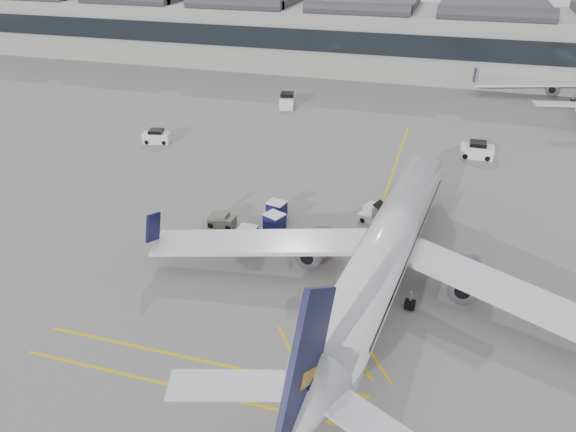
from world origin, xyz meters
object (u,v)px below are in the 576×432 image
(airliner_main, at_px, (384,252))
(ramp_agent_b, at_px, (289,245))
(belt_loader, at_px, (381,218))
(ramp_agent_a, at_px, (339,247))
(baggage_cart_a, at_px, (248,236))
(pushback_tug, at_px, (222,220))

(airliner_main, xyz_separation_m, ramp_agent_b, (-8.24, 2.80, -2.34))
(belt_loader, distance_m, ramp_agent_a, 6.96)
(baggage_cart_a, relative_size, ramp_agent_a, 1.12)
(airliner_main, height_order, belt_loader, airliner_main)
(airliner_main, distance_m, ramp_agent_a, 5.98)
(ramp_agent_a, distance_m, ramp_agent_b, 4.19)
(pushback_tug, bearing_deg, airliner_main, -19.50)
(ramp_agent_a, xyz_separation_m, pushback_tug, (-11.31, 1.93, -0.19))
(belt_loader, height_order, ramp_agent_b, belt_loader)
(airliner_main, distance_m, baggage_cart_a, 12.58)
(belt_loader, xyz_separation_m, pushback_tug, (-13.92, -4.51, -0.04))
(airliner_main, relative_size, ramp_agent_a, 25.97)
(belt_loader, height_order, baggage_cart_a, belt_loader)
(belt_loader, height_order, pushback_tug, belt_loader)
(belt_loader, bearing_deg, airliner_main, -58.86)
(airliner_main, height_order, ramp_agent_b, airliner_main)
(baggage_cart_a, height_order, ramp_agent_a, baggage_cart_a)
(ramp_agent_a, bearing_deg, airliner_main, -80.38)
(baggage_cart_a, distance_m, ramp_agent_a, 7.89)
(airliner_main, distance_m, ramp_agent_b, 9.01)
(ramp_agent_a, bearing_deg, baggage_cart_a, 144.95)
(airliner_main, bearing_deg, pushback_tug, 166.05)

